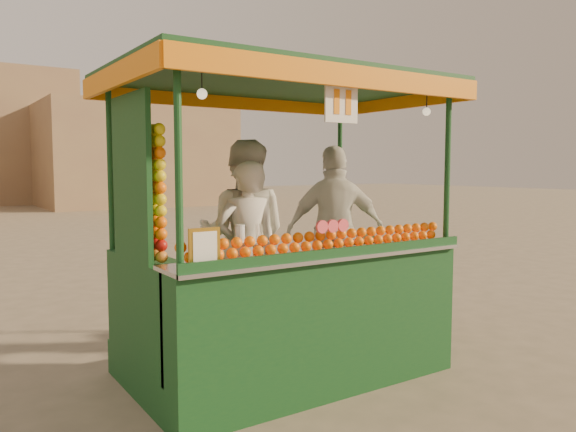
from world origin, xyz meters
TOP-DOWN VIEW (x-y plane):
  - ground at (0.00, 0.00)m, footprint 90.00×90.00m
  - building_right at (7.00, 24.00)m, footprint 9.00×6.00m
  - juice_cart at (0.39, -0.07)m, footprint 2.99×1.94m
  - vendor_left at (0.18, 0.20)m, footprint 0.66×0.50m
  - vendor_middle at (0.33, 0.52)m, footprint 1.14×1.10m
  - vendor_right at (1.39, 0.43)m, footprint 1.15×0.84m

SIDE VIEW (x-z plane):
  - ground at x=0.00m, z-range 0.00..0.00m
  - juice_cart at x=0.39m, z-range -0.48..2.24m
  - vendor_left at x=0.18m, z-range 0.32..1.96m
  - vendor_right at x=1.39m, z-range 0.32..2.13m
  - vendor_middle at x=0.33m, z-range 0.32..2.17m
  - building_right at x=7.00m, z-range 0.00..5.00m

